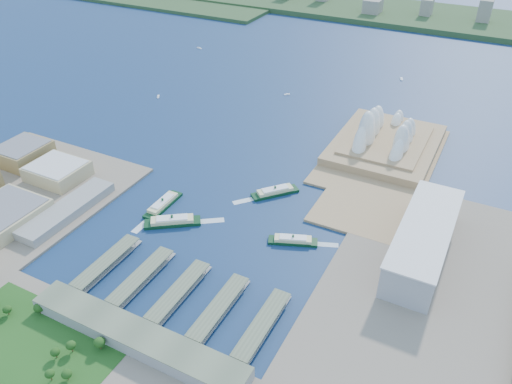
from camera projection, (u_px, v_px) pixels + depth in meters
The scene contains 18 objects.
ground at pixel (210, 244), 510.99m from camera, with size 3000.00×3000.00×0.00m, color #0E2043.
east_land at pixel (442, 373), 381.47m from camera, with size 240.00×500.00×3.00m, color gray.
peninsula at pixel (383, 155), 660.56m from camera, with size 135.00×220.00×3.00m, color #A07F57.
far_shore at pixel (420, 15), 1229.62m from camera, with size 2200.00×260.00×12.00m, color #2D4926.
opera_house at pixel (388, 128), 659.24m from camera, with size 134.00×180.00×58.00m, color white, non-canonical shape.
toaster_building at pixel (423, 241), 483.87m from camera, with size 45.00×155.00×35.00m, color #939398.
ferry_wharves at pixel (179, 293), 447.79m from camera, with size 184.00×90.00×9.30m, color #59634B, non-canonical shape.
terminal_building at pixel (137, 337), 400.78m from camera, with size 200.00×28.00×12.00m, color gray.
park at pixel (15, 350), 387.85m from camera, with size 150.00×110.00×16.00m, color #194714, non-canonical shape.
far_skyline at pixel (421, 3), 1196.21m from camera, with size 1900.00×140.00×55.00m, color gray, non-canonical shape.
ferry_a at pixel (163, 203), 563.43m from camera, with size 14.73×57.88×10.95m, color #0D3518, non-canonical shape.
ferry_b at pixel (275, 190), 584.75m from camera, with size 14.40×56.58×10.70m, color #0D3518, non-canonical shape.
ferry_c at pixel (172, 220), 536.46m from camera, with size 15.38×60.43×11.43m, color #0D3518, non-canonical shape.
ferry_d at pixel (293, 239), 511.00m from camera, with size 12.86×50.54×9.56m, color #0D3518, non-canonical shape.
boat_a at pixel (158, 96), 824.97m from camera, with size 3.03×12.14×2.34m, color white, non-canonical shape.
boat_b at pixel (287, 94), 831.93m from camera, with size 3.35×9.57×2.58m, color white, non-canonical shape.
boat_d at pixel (199, 48), 1034.91m from camera, with size 3.13×14.31×2.41m, color white, non-canonical shape.
boat_e at pixel (401, 79), 889.35m from camera, with size 3.90×12.27×3.01m, color white, non-canonical shape.
Camera 1 is at (223.65, -328.08, 329.51)m, focal length 35.00 mm.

